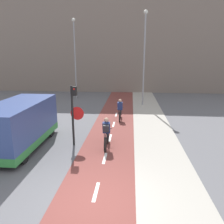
% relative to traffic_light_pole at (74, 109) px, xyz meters
% --- Properties ---
extents(ground_plane, '(120.00, 120.00, 0.00)m').
position_rel_traffic_light_pole_xyz_m(ground_plane, '(1.69, -4.39, -1.92)').
color(ground_plane, '#5B5B60').
extents(bike_lane, '(2.65, 60.00, 0.02)m').
position_rel_traffic_light_pole_xyz_m(bike_lane, '(1.69, -4.39, -1.91)').
color(bike_lane, brown).
rests_on(bike_lane, ground_plane).
extents(sidewalk_strip, '(2.40, 60.00, 0.05)m').
position_rel_traffic_light_pole_xyz_m(sidewalk_strip, '(4.21, -4.39, -1.89)').
color(sidewalk_strip, '#A8A399').
rests_on(sidewalk_strip, ground_plane).
extents(building_row_background, '(60.00, 5.20, 11.71)m').
position_rel_traffic_light_pole_xyz_m(building_row_background, '(1.69, 19.39, 3.95)').
color(building_row_background, slate).
rests_on(building_row_background, ground_plane).
extents(traffic_light_pole, '(0.67, 0.25, 3.09)m').
position_rel_traffic_light_pole_xyz_m(traffic_light_pole, '(0.00, 0.00, 0.00)').
color(traffic_light_pole, black).
rests_on(traffic_light_pole, ground_plane).
extents(street_lamp_far, '(0.36, 0.36, 8.09)m').
position_rel_traffic_light_pole_xyz_m(street_lamp_far, '(-3.04, 12.55, 2.92)').
color(street_lamp_far, gray).
rests_on(street_lamp_far, ground_plane).
extents(street_lamp_sidewalk, '(0.36, 0.36, 8.21)m').
position_rel_traffic_light_pole_xyz_m(street_lamp_sidewalk, '(3.89, 9.69, 2.99)').
color(street_lamp_sidewalk, gray).
rests_on(street_lamp_sidewalk, ground_plane).
extents(cyclist_near, '(0.46, 1.83, 1.56)m').
position_rel_traffic_light_pole_xyz_m(cyclist_near, '(1.63, -0.17, -1.19)').
color(cyclist_near, black).
rests_on(cyclist_near, ground_plane).
extents(cyclist_far, '(0.46, 1.76, 1.53)m').
position_rel_traffic_light_pole_xyz_m(cyclist_far, '(2.05, 4.77, -1.24)').
color(cyclist_far, black).
rests_on(cyclist_far, ground_plane).
extents(van, '(2.11, 5.03, 2.29)m').
position_rel_traffic_light_pole_xyz_m(van, '(-2.67, -0.46, -0.79)').
color(van, '#334784').
rests_on(van, ground_plane).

